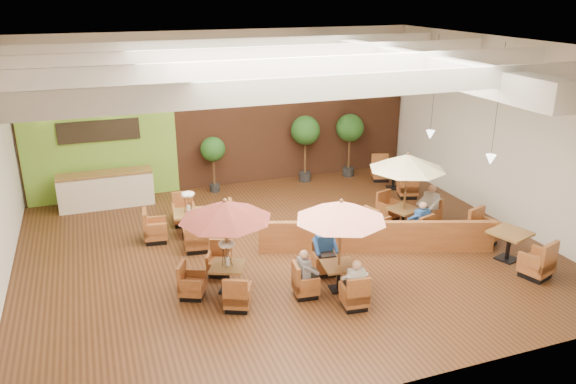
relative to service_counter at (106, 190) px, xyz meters
name	(u,v)px	position (x,y,z in m)	size (l,w,h in m)	color
room	(277,111)	(4.65, -3.88, 3.05)	(14.04, 14.00, 5.52)	#381E0F
service_counter	(106,190)	(0.00, 0.00, 0.00)	(3.00, 0.75, 1.18)	beige
booth_divider	(376,237)	(6.74, -6.05, -0.14)	(6.42, 0.18, 0.89)	brown
table_0	(224,226)	(2.36, -6.73, 1.11)	(2.32, 2.46, 2.36)	brown
table_1	(338,225)	(4.85, -7.59, 1.11)	(2.23, 2.31, 2.34)	brown
table_2	(406,177)	(8.20, -5.03, 1.08)	(2.47, 2.47, 2.42)	brown
table_3	(190,223)	(2.12, -3.34, -0.15)	(2.65, 2.65, 1.55)	brown
table_4	(508,246)	(9.80, -7.67, -0.19)	(1.15, 2.89, 1.02)	brown
table_5	(394,179)	(9.80, -1.67, -0.22)	(1.09, 2.72, 0.96)	brown
topiary_0	(213,151)	(3.66, 0.20, 0.90)	(0.86, 0.86, 1.99)	black
topiary_1	(305,133)	(7.11, 0.20, 1.26)	(1.06, 1.06, 2.47)	black
topiary_2	(350,130)	(8.91, 0.20, 1.21)	(1.04, 1.04, 2.41)	black
diner_0	(355,279)	(4.91, -8.44, 0.16)	(0.38, 0.31, 0.75)	silver
diner_1	(325,246)	(4.91, -6.74, 0.19)	(0.43, 0.35, 0.85)	#24519F
diner_2	(306,268)	(4.06, -7.59, 0.15)	(0.29, 0.36, 0.74)	gray
diner_3	(420,217)	(8.20, -5.90, 0.17)	(0.42, 0.37, 0.79)	#24519F
diner_4	(430,202)	(9.08, -5.03, 0.20)	(0.40, 0.46, 0.86)	silver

